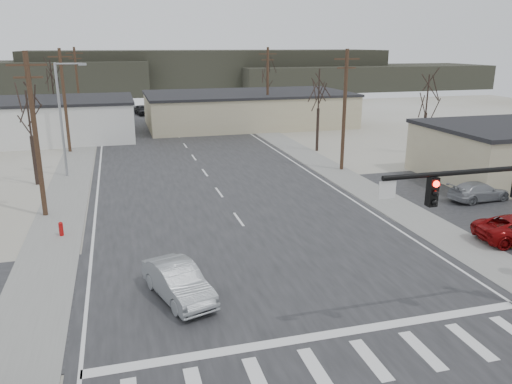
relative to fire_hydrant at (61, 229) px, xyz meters
The scene contains 25 objects.
ground 12.97m from the fire_hydrant, 38.11° to the right, with size 140.00×140.00×0.00m, color silver.
main_road 12.38m from the fire_hydrant, 34.46° to the left, with size 18.00×110.00×0.05m, color black.
cross_road 12.97m from the fire_hydrant, 38.11° to the right, with size 90.00×10.00×0.04m, color black.
sidewalk_left 12.01m from the fire_hydrant, 91.91° to the left, with size 3.00×90.00×0.06m, color gray.
sidewalk_right 24.02m from the fire_hydrant, 29.98° to the left, with size 3.00×90.00×0.06m, color gray.
fire_hydrant is the anchor object (origin of this frame).
building_left_far 32.57m from the fire_hydrant, 100.27° to the left, with size 22.30×12.30×4.50m.
building_right_far 41.32m from the fire_hydrant, 60.70° to the left, with size 26.30×14.30×4.30m.
upole_left_b 6.36m from the fire_hydrant, 108.00° to the left, with size 2.20×0.30×10.00m.
upole_left_c 24.50m from the fire_hydrant, 93.10° to the left, with size 2.20×0.30×10.00m.
upole_left_d 44.28m from the fire_hydrant, 91.69° to the left, with size 2.20×0.30×10.00m.
upole_right_a 24.37m from the fire_hydrant, 24.74° to the left, with size 2.20×0.30×10.00m.
upole_right_b 38.96m from the fire_hydrant, 55.86° to the left, with size 2.20×0.30×10.00m.
streetlight_main 14.76m from the fire_hydrant, 92.46° to the left, with size 2.40×0.25×9.00m.
tree_left_near 13.22m from the fire_hydrant, 103.13° to the left, with size 3.30×3.30×7.35m.
tree_right_mid 29.48m from the fire_hydrant, 38.41° to the left, with size 3.74×3.74×8.33m.
tree_left_far 38.63m from the fire_hydrant, 95.71° to the left, with size 3.96×3.96×8.82m.
tree_right_far 50.96m from the fire_hydrant, 60.20° to the left, with size 3.52×3.52×7.84m.
tree_lot 35.48m from the fire_hydrant, 23.50° to the left, with size 3.52×3.52×7.84m.
hill_center 91.63m from the fire_hydrant, 74.02° to the left, with size 80.00×18.00×9.00m, color #333026.
hill_right 101.75m from the fire_hydrant, 53.72° to the left, with size 60.00×18.00×5.50m, color #333026.
sedan_crossing 10.43m from the fire_hydrant, 58.54° to the right, with size 1.57×4.50×1.48m, color gray.
car_far_a 37.57m from the fire_hydrant, 73.70° to the left, with size 2.05×5.05×1.47m, color black.
car_far_b 50.14m from the fire_hydrant, 81.69° to the left, with size 1.75×4.34×1.48m, color black.
car_parked_silver 27.00m from the fire_hydrant, ahead, with size 1.80×4.44×1.29m, color gray.
Camera 1 is at (-6.69, -20.05, 10.36)m, focal length 35.00 mm.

